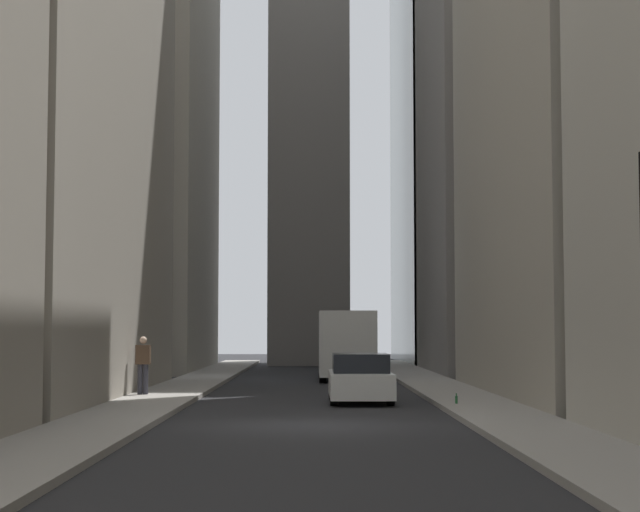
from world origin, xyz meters
TOP-DOWN VIEW (x-y plane):
  - ground_plane at (0.00, 0.00)m, footprint 135.00×135.00m
  - sidewalk_right at (0.00, 4.50)m, footprint 90.00×2.20m
  - sidewalk_left at (0.00, -4.50)m, footprint 90.00×2.20m
  - building_left_far at (28.07, -10.60)m, footprint 14.30×10.00m
  - building_right_far at (31.82, 10.60)m, footprint 15.44×10.00m
  - church_spire at (40.04, 0.24)m, footprint 5.24×5.24m
  - delivery_truck at (21.01, -1.40)m, footprint 6.46×2.25m
  - sedan_white at (7.39, -1.40)m, footprint 4.30×1.78m
  - pedestrian at (9.01, 5.15)m, footprint 0.26×0.44m
  - discarded_bottle at (4.95, -3.86)m, footprint 0.07×0.07m

SIDE VIEW (x-z plane):
  - ground_plane at x=0.00m, z-range 0.00..0.00m
  - sidewalk_right at x=0.00m, z-range 0.00..0.14m
  - sidewalk_left at x=0.00m, z-range 0.00..0.14m
  - discarded_bottle at x=4.95m, z-range 0.11..0.38m
  - sedan_white at x=7.39m, z-range -0.04..1.37m
  - pedestrian at x=9.01m, z-range 0.22..1.98m
  - delivery_truck at x=21.01m, z-range 0.04..2.88m
  - building_left_far at x=28.07m, z-range 0.00..24.42m
  - building_right_far at x=31.82m, z-range 0.00..30.19m
  - church_spire at x=40.04m, z-range 0.86..38.28m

